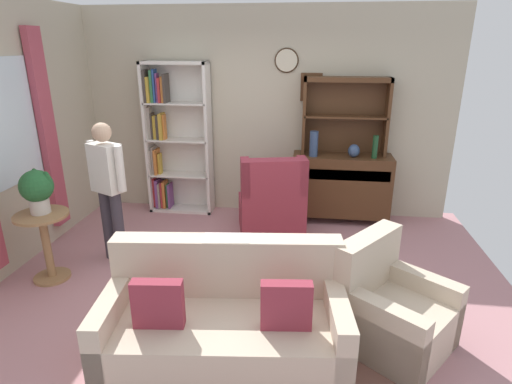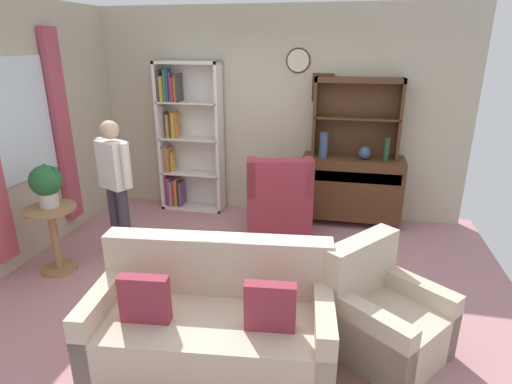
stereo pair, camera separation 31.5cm
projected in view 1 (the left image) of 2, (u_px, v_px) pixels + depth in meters
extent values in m
cube|color=#B27A7F|center=(244.00, 287.00, 4.26)|extent=(5.40, 4.60, 0.02)
cube|color=#BCB299|center=(267.00, 114.00, 5.78)|extent=(5.00, 0.06, 2.80)
cylinder|color=beige|center=(287.00, 60.00, 5.47)|extent=(0.28, 0.03, 0.28)
torus|color=#382314|center=(287.00, 60.00, 5.47)|extent=(0.31, 0.02, 0.31)
cube|color=#4C2D19|center=(311.00, 87.00, 5.53)|extent=(0.28, 0.03, 0.36)
cube|color=silver|center=(6.00, 123.00, 4.30)|extent=(0.02, 0.90, 1.30)
cube|color=#B24756|center=(47.00, 132.00, 4.90)|extent=(0.08, 0.24, 2.30)
cube|color=brown|center=(260.00, 305.00, 3.95)|extent=(2.22, 1.91, 0.01)
cube|color=silver|center=(149.00, 139.00, 5.91)|extent=(0.04, 0.30, 2.10)
cube|color=silver|center=(209.00, 141.00, 5.80)|extent=(0.04, 0.30, 2.10)
cube|color=silver|center=(174.00, 63.00, 5.51)|extent=(0.90, 0.30, 0.04)
cube|color=silver|center=(183.00, 208.00, 6.20)|extent=(0.90, 0.30, 0.04)
cube|color=silver|center=(182.00, 138.00, 5.99)|extent=(0.90, 0.01, 2.10)
cube|color=silver|center=(181.00, 174.00, 6.02)|extent=(0.86, 0.30, 0.02)
cube|color=#B22D33|center=(155.00, 192.00, 6.15)|extent=(0.03, 0.13, 0.43)
cube|color=#723F7F|center=(159.00, 193.00, 6.15)|extent=(0.04, 0.20, 0.41)
cube|color=gray|center=(161.00, 195.00, 6.15)|extent=(0.02, 0.22, 0.36)
cube|color=#B22D33|center=(163.00, 194.00, 6.14)|extent=(0.03, 0.17, 0.37)
cube|color=#CC7233|center=(166.00, 194.00, 6.14)|extent=(0.04, 0.19, 0.39)
cube|color=#337247|center=(168.00, 195.00, 6.14)|extent=(0.03, 0.13, 0.35)
cube|color=#723F7F|center=(171.00, 195.00, 6.13)|extent=(0.02, 0.20, 0.35)
cube|color=silver|center=(179.00, 140.00, 5.86)|extent=(0.86, 0.30, 0.02)
cube|color=gray|center=(153.00, 161.00, 5.99)|extent=(0.03, 0.21, 0.35)
cube|color=gray|center=(155.00, 160.00, 5.98)|extent=(0.02, 0.19, 0.39)
cube|color=#CC7233|center=(157.00, 161.00, 5.98)|extent=(0.03, 0.22, 0.36)
cube|color=gold|center=(160.00, 164.00, 5.99)|extent=(0.03, 0.10, 0.30)
cube|color=silver|center=(176.00, 103.00, 5.69)|extent=(0.86, 0.30, 0.02)
cube|color=gray|center=(150.00, 123.00, 5.81)|extent=(0.04, 0.12, 0.44)
cube|color=#3F3833|center=(153.00, 126.00, 5.82)|extent=(0.02, 0.14, 0.36)
cube|color=gold|center=(155.00, 127.00, 5.82)|extent=(0.04, 0.11, 0.32)
cube|color=#3F3833|center=(159.00, 127.00, 5.81)|extent=(0.04, 0.13, 0.32)
cube|color=gold|center=(162.00, 126.00, 5.80)|extent=(0.04, 0.19, 0.36)
cube|color=#CC7233|center=(165.00, 127.00, 5.80)|extent=(0.02, 0.11, 0.34)
cube|color=#3F3833|center=(147.00, 86.00, 5.64)|extent=(0.04, 0.22, 0.42)
cube|color=gold|center=(150.00, 90.00, 5.65)|extent=(0.04, 0.22, 0.34)
cube|color=#337247|center=(153.00, 86.00, 5.63)|extent=(0.04, 0.15, 0.42)
cube|color=#284C8C|center=(155.00, 86.00, 5.62)|extent=(0.03, 0.14, 0.44)
cube|color=#723F7F|center=(157.00, 88.00, 5.63)|extent=(0.03, 0.10, 0.38)
cube|color=#B22D33|center=(161.00, 90.00, 5.63)|extent=(0.03, 0.17, 0.33)
cube|color=#CC7233|center=(164.00, 90.00, 5.63)|extent=(0.03, 0.16, 0.34)
cube|color=#3F3833|center=(166.00, 88.00, 5.62)|extent=(0.03, 0.22, 0.38)
cube|color=#4C2D19|center=(341.00, 185.00, 5.70)|extent=(1.30, 0.45, 0.82)
cube|color=#4C2D19|center=(295.00, 219.00, 5.76)|extent=(0.06, 0.06, 0.10)
cube|color=#4C2D19|center=(385.00, 223.00, 5.62)|extent=(0.06, 0.06, 0.10)
cube|color=#4C2D19|center=(296.00, 209.00, 6.09)|extent=(0.06, 0.06, 0.10)
cube|color=#4C2D19|center=(381.00, 213.00, 5.94)|extent=(0.06, 0.06, 0.10)
cube|color=#3D2414|center=(343.00, 175.00, 5.42)|extent=(1.20, 0.01, 0.14)
cube|color=#4C2D19|center=(304.00, 116.00, 5.53)|extent=(0.04, 0.26, 1.00)
cube|color=#4C2D19|center=(387.00, 117.00, 5.40)|extent=(0.04, 0.26, 1.00)
cube|color=#4C2D19|center=(348.00, 79.00, 5.31)|extent=(1.10, 0.26, 0.06)
cube|color=#4C2D19|center=(345.00, 117.00, 5.47)|extent=(1.06, 0.26, 0.02)
cube|color=#4C2D19|center=(345.00, 115.00, 5.58)|extent=(1.10, 0.01, 1.00)
cylinder|color=#33476B|center=(314.00, 144.00, 5.48)|extent=(0.11, 0.11, 0.33)
ellipsoid|color=#33476B|center=(354.00, 151.00, 5.45)|extent=(0.15, 0.15, 0.17)
cylinder|color=#194223|center=(375.00, 147.00, 5.38)|extent=(0.07, 0.07, 0.30)
cube|color=beige|center=(225.00, 339.00, 3.19)|extent=(1.88, 1.04, 0.42)
cube|color=beige|center=(227.00, 265.00, 3.34)|extent=(1.81, 0.39, 0.48)
cube|color=beige|center=(115.00, 328.00, 3.17)|extent=(0.23, 0.86, 0.60)
cube|color=beige|center=(335.00, 331.00, 3.14)|extent=(0.23, 0.86, 0.60)
cube|color=maroon|center=(158.00, 304.00, 2.95)|extent=(0.37, 0.14, 0.36)
cube|color=maroon|center=(286.00, 306.00, 2.93)|extent=(0.37, 0.14, 0.36)
cube|color=white|center=(227.00, 238.00, 3.26)|extent=(0.38, 0.22, 0.00)
cube|color=beige|center=(395.00, 323.00, 3.38)|extent=(1.08, 1.07, 0.40)
cube|color=beige|center=(367.00, 262.00, 3.44)|extent=(0.61, 0.70, 0.48)
cube|color=beige|center=(376.00, 333.00, 3.16)|extent=(0.70, 0.59, 0.55)
cube|color=beige|center=(414.00, 300.00, 3.56)|extent=(0.70, 0.59, 0.55)
cube|color=maroon|center=(270.00, 216.00, 5.43)|extent=(0.94, 0.95, 0.42)
cube|color=maroon|center=(274.00, 185.00, 4.98)|extent=(0.80, 0.37, 0.63)
cube|color=maroon|center=(302.00, 176.00, 5.01)|extent=(0.16, 0.30, 0.44)
cube|color=maroon|center=(245.00, 178.00, 4.95)|extent=(0.16, 0.30, 0.44)
cylinder|color=#997047|center=(41.00, 215.00, 4.17)|extent=(0.52, 0.52, 0.03)
cylinder|color=#997047|center=(47.00, 248.00, 4.30)|extent=(0.08, 0.08, 0.70)
cylinder|color=#997047|center=(53.00, 277.00, 4.41)|extent=(0.36, 0.36, 0.03)
cylinder|color=beige|center=(40.00, 206.00, 4.17)|extent=(0.19, 0.19, 0.15)
sphere|color=#235B2D|center=(36.00, 186.00, 4.10)|extent=(0.32, 0.32, 0.32)
ellipsoid|color=#235B2D|center=(36.00, 179.00, 4.19)|extent=(0.09, 0.06, 0.23)
ellipsoid|color=#235B2D|center=(47.00, 182.00, 4.09)|extent=(0.09, 0.06, 0.23)
cylinder|color=#38333D|center=(108.00, 224.00, 4.72)|extent=(0.16, 0.16, 0.82)
cylinder|color=#38333D|center=(119.00, 228.00, 4.62)|extent=(0.16, 0.16, 0.82)
cube|color=silver|center=(106.00, 168.00, 4.44)|extent=(0.39, 0.33, 0.52)
sphere|color=tan|center=(102.00, 132.00, 4.32)|extent=(0.27, 0.27, 0.20)
cylinder|color=silver|center=(92.00, 162.00, 4.55)|extent=(0.11, 0.11, 0.48)
cylinder|color=silver|center=(120.00, 169.00, 4.32)|extent=(0.11, 0.11, 0.48)
cube|color=#4C2D19|center=(270.00, 258.00, 3.99)|extent=(0.80, 0.50, 0.03)
cube|color=#4C2D19|center=(227.00, 287.00, 3.90)|extent=(0.05, 0.05, 0.39)
cube|color=#4C2D19|center=(308.00, 293.00, 3.81)|extent=(0.05, 0.05, 0.39)
cube|color=#4C2D19|center=(236.00, 263.00, 4.31)|extent=(0.05, 0.05, 0.39)
cube|color=#4C2D19|center=(308.00, 268.00, 4.22)|extent=(0.05, 0.05, 0.39)
cube|color=#723F7F|center=(265.00, 250.00, 4.06)|extent=(0.19, 0.13, 0.03)
cube|color=#3F3833|center=(264.00, 248.00, 4.06)|extent=(0.19, 0.13, 0.02)
cube|color=gold|center=(265.00, 246.00, 4.04)|extent=(0.14, 0.14, 0.03)
cube|color=#B22D33|center=(264.00, 243.00, 4.03)|extent=(0.21, 0.10, 0.03)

